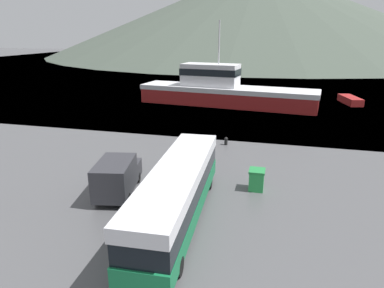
{
  "coord_description": "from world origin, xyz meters",
  "views": [
    {
      "loc": [
        2.68,
        -6.78,
        10.23
      ],
      "look_at": [
        -3.54,
        17.65,
        2.0
      ],
      "focal_mm": 32.0,
      "sensor_mm": 36.0,
      "label": 1
    }
  ],
  "objects_px": {
    "tour_bus": "(178,191)",
    "small_boat": "(350,100)",
    "fishing_boat": "(223,90)",
    "storage_bin": "(257,180)",
    "delivery_van": "(117,176)"
  },
  "relations": [
    {
      "from": "storage_bin",
      "to": "fishing_boat",
      "type": "bearing_deg",
      "value": 103.94
    },
    {
      "from": "delivery_van",
      "to": "small_boat",
      "type": "height_order",
      "value": "delivery_van"
    },
    {
      "from": "tour_bus",
      "to": "delivery_van",
      "type": "xyz_separation_m",
      "value": [
        -4.83,
        2.27,
        -0.55
      ]
    },
    {
      "from": "fishing_boat",
      "to": "storage_bin",
      "type": "height_order",
      "value": "fishing_boat"
    },
    {
      "from": "small_boat",
      "to": "storage_bin",
      "type": "bearing_deg",
      "value": -121.27
    },
    {
      "from": "delivery_van",
      "to": "storage_bin",
      "type": "relative_size",
      "value": 3.81
    },
    {
      "from": "storage_bin",
      "to": "small_boat",
      "type": "height_order",
      "value": "storage_bin"
    },
    {
      "from": "delivery_van",
      "to": "fishing_boat",
      "type": "distance_m",
      "value": 31.01
    },
    {
      "from": "delivery_van",
      "to": "storage_bin",
      "type": "distance_m",
      "value": 9.34
    },
    {
      "from": "tour_bus",
      "to": "small_boat",
      "type": "distance_m",
      "value": 41.92
    },
    {
      "from": "tour_bus",
      "to": "delivery_van",
      "type": "height_order",
      "value": "tour_bus"
    },
    {
      "from": "tour_bus",
      "to": "small_boat",
      "type": "bearing_deg",
      "value": 65.25
    },
    {
      "from": "tour_bus",
      "to": "fishing_boat",
      "type": "bearing_deg",
      "value": 92.12
    },
    {
      "from": "fishing_boat",
      "to": "storage_bin",
      "type": "bearing_deg",
      "value": 20.94
    },
    {
      "from": "tour_bus",
      "to": "small_boat",
      "type": "xyz_separation_m",
      "value": [
        15.58,
        38.9,
        -1.31
      ]
    }
  ]
}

